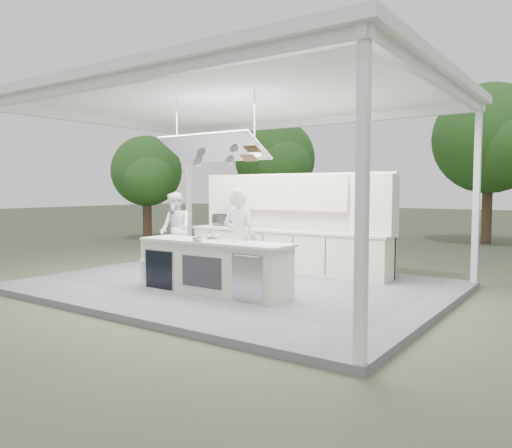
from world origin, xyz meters
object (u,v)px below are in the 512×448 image
Objects in this scene: head_chef at (240,239)px; sous_chef at (175,229)px; demo_island at (213,266)px; back_counter at (285,250)px.

head_chef reaches higher than sous_chef.
demo_island is 1.70× the size of sous_chef.
back_counter is 2.39m from head_chef.
head_chef is (0.41, -2.31, 0.47)m from back_counter.
demo_island is 3.39m from sous_chef.
sous_chef is (-3.01, 1.40, -0.03)m from head_chef.
back_counter is at bearing 93.63° from demo_island.
back_counter is (-0.18, 2.81, 0.00)m from demo_island.
back_counter is 2.69× the size of head_chef.
head_chef is 3.32m from sous_chef.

